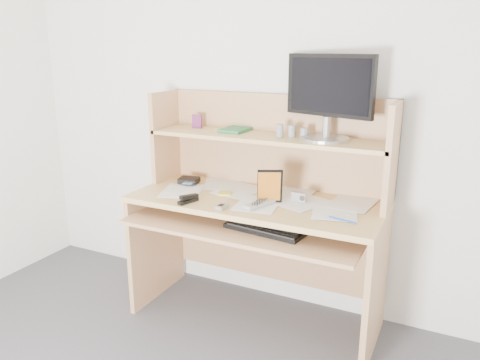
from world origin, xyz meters
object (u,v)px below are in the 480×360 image
at_px(desk, 261,204).
at_px(keyboard, 265,229).
at_px(game_case, 270,186).
at_px(monitor, 329,95).
at_px(tv_remote, 259,204).

distance_m(desk, keyboard, 0.30).
xyz_separation_m(keyboard, game_case, (-0.03, 0.14, 0.19)).
bearing_deg(keyboard, monitor, 69.07).
xyz_separation_m(game_case, monitor, (0.23, 0.23, 0.47)).
bearing_deg(keyboard, game_case, 109.93).
height_order(desk, keyboard, desk).
height_order(keyboard, game_case, game_case).
height_order(keyboard, tv_remote, tv_remote).
height_order(tv_remote, game_case, game_case).
relative_size(desk, monitor, 2.78).
distance_m(desk, tv_remote, 0.22).
xyz_separation_m(desk, keyboard, (0.14, -0.27, -0.03)).
relative_size(keyboard, game_case, 2.30).
height_order(desk, monitor, monitor).
relative_size(game_case, monitor, 0.37).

